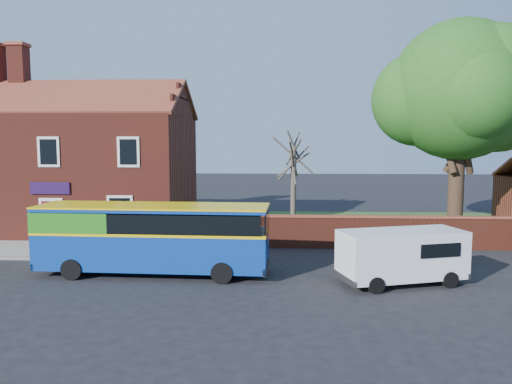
{
  "coord_description": "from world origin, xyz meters",
  "views": [
    {
      "loc": [
        4.39,
        -16.73,
        5.2
      ],
      "look_at": [
        3.39,
        5.0,
        2.91
      ],
      "focal_mm": 35.0,
      "sensor_mm": 36.0,
      "label": 1
    }
  ],
  "objects": [
    {
      "name": "ground",
      "position": [
        0.0,
        0.0,
        0.0
      ],
      "size": [
        120.0,
        120.0,
        0.0
      ],
      "primitive_type": "plane",
      "color": "black",
      "rests_on": "ground"
    },
    {
      "name": "pavement",
      "position": [
        -7.0,
        5.75,
        0.06
      ],
      "size": [
        18.0,
        3.5,
        0.12
      ],
      "primitive_type": "cube",
      "color": "gray",
      "rests_on": "ground"
    },
    {
      "name": "kerb",
      "position": [
        -7.0,
        4.0,
        0.07
      ],
      "size": [
        18.0,
        0.15,
        0.14
      ],
      "primitive_type": "cube",
      "color": "slate",
      "rests_on": "ground"
    },
    {
      "name": "grass_strip",
      "position": [
        13.0,
        13.0,
        0.02
      ],
      "size": [
        26.0,
        12.0,
        0.04
      ],
      "primitive_type": "cube",
      "color": "#426B28",
      "rests_on": "ground"
    },
    {
      "name": "shop_building",
      "position": [
        -7.02,
        11.5,
        3.41
      ],
      "size": [
        12.3,
        8.13,
        10.5
      ],
      "color": "maroon",
      "rests_on": "ground"
    },
    {
      "name": "boundary_wall",
      "position": [
        13.0,
        7.0,
        0.81
      ],
      "size": [
        22.0,
        0.38,
        1.6
      ],
      "color": "maroon",
      "rests_on": "ground"
    },
    {
      "name": "bus",
      "position": [
        -0.72,
        2.01,
        1.54
      ],
      "size": [
        8.94,
        2.6,
        2.71
      ],
      "rotation": [
        0.0,
        0.0,
        -0.04
      ],
      "color": "navy",
      "rests_on": "ground"
    },
    {
      "name": "van_near",
      "position": [
        8.84,
        1.1,
        1.09
      ],
      "size": [
        4.77,
        2.96,
        1.95
      ],
      "rotation": [
        0.0,
        0.0,
        0.29
      ],
      "color": "white",
      "rests_on": "ground"
    },
    {
      "name": "large_tree",
      "position": [
        14.25,
        11.32,
        7.61
      ],
      "size": [
        9.53,
        7.54,
        11.63
      ],
      "color": "black",
      "rests_on": "ground"
    },
    {
      "name": "bare_tree",
      "position": [
        5.13,
        8.85,
        2.75
      ],
      "size": [
        2.01,
        2.39,
        5.35
      ],
      "color": "#4C4238",
      "rests_on": "ground"
    }
  ]
}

